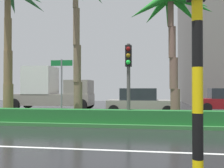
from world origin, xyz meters
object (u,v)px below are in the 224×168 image
at_px(palm_tree_centre_left, 8,6).
at_px(street_name_sign, 62,81).
at_px(traffic_signal_foreground, 197,16).
at_px(palm_tree_centre_right, 171,12).
at_px(car_in_traffic_leading, 140,102).
at_px(traffic_signal_median_right, 128,68).
at_px(box_truck_following, 52,90).

bearing_deg(palm_tree_centre_left, street_name_sign, -17.16).
distance_m(palm_tree_centre_left, traffic_signal_foreground, 13.25).
bearing_deg(street_name_sign, palm_tree_centre_right, 9.51).
xyz_separation_m(traffic_signal_foreground, car_in_traffic_leading, (-1.44, 13.11, -1.99)).
xyz_separation_m(palm_tree_centre_left, palm_tree_centre_right, (8.88, -0.19, -0.78)).
bearing_deg(traffic_signal_median_right, palm_tree_centre_left, 166.77).
bearing_deg(box_truck_following, car_in_traffic_leading, -23.59).
bearing_deg(box_truck_following, traffic_signal_foreground, -61.92).
distance_m(street_name_sign, car_in_traffic_leading, 6.10).
xyz_separation_m(palm_tree_centre_left, traffic_signal_median_right, (6.86, -1.61, -3.69)).
height_order(palm_tree_centre_left, palm_tree_centre_right, palm_tree_centre_left).
distance_m(palm_tree_centre_left, palm_tree_centre_right, 8.92).
bearing_deg(palm_tree_centre_right, traffic_signal_foreground, -91.80).
height_order(palm_tree_centre_right, traffic_signal_median_right, palm_tree_centre_right).
bearing_deg(box_truck_following, street_name_sign, -65.43).
relative_size(traffic_signal_foreground, box_truck_following, 0.64).
height_order(palm_tree_centre_left, traffic_signal_median_right, palm_tree_centre_left).
bearing_deg(palm_tree_centre_left, car_in_traffic_leading, 27.03).
bearing_deg(car_in_traffic_leading, traffic_signal_foreground, -83.73).
height_order(palm_tree_centre_right, car_in_traffic_leading, palm_tree_centre_right).
bearing_deg(palm_tree_centre_left, palm_tree_centre_right, -1.20).
distance_m(palm_tree_centre_right, box_truck_following, 12.06).
height_order(street_name_sign, traffic_signal_foreground, traffic_signal_foreground).
distance_m(box_truck_following, car_in_traffic_leading, 7.94).
bearing_deg(box_truck_following, traffic_signal_median_right, -50.44).
distance_m(traffic_signal_median_right, box_truck_following, 10.98).
height_order(traffic_signal_median_right, street_name_sign, traffic_signal_median_right).
distance_m(palm_tree_centre_right, car_in_traffic_leading, 6.31).
bearing_deg(palm_tree_centre_left, traffic_signal_foreground, -47.78).
relative_size(traffic_signal_median_right, street_name_sign, 1.20).
distance_m(traffic_signal_foreground, box_truck_following, 18.49).
xyz_separation_m(palm_tree_centre_left, traffic_signal_foreground, (8.59, -9.46, -3.50)).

